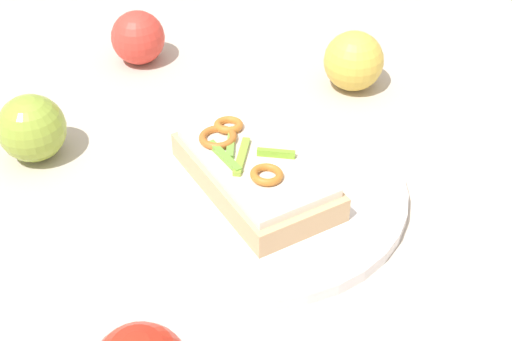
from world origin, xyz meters
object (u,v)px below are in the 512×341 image
at_px(sandwich, 255,171).
at_px(apple_2, 138,38).
at_px(apple_4, 32,128).
at_px(apple_1, 354,61).
at_px(plate, 256,191).

distance_m(sandwich, apple_2, 0.31).
relative_size(sandwich, apple_4, 2.82).
bearing_deg(sandwich, apple_1, 119.53).
relative_size(sandwich, apple_2, 3.01).
relative_size(sandwich, apple_1, 2.83).
distance_m(apple_2, apple_4, 0.22).
height_order(plate, apple_2, apple_2).
bearing_deg(sandwich, plate, 24.54).
height_order(plate, apple_4, apple_4).
xyz_separation_m(plate, apple_2, (-0.29, -0.12, 0.03)).
xyz_separation_m(apple_2, apple_4, (0.19, -0.11, 0.00)).
distance_m(plate, sandwich, 0.03).
bearing_deg(apple_2, apple_1, 71.25).
bearing_deg(plate, apple_4, -111.68).
bearing_deg(sandwich, apple_4, -136.34).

